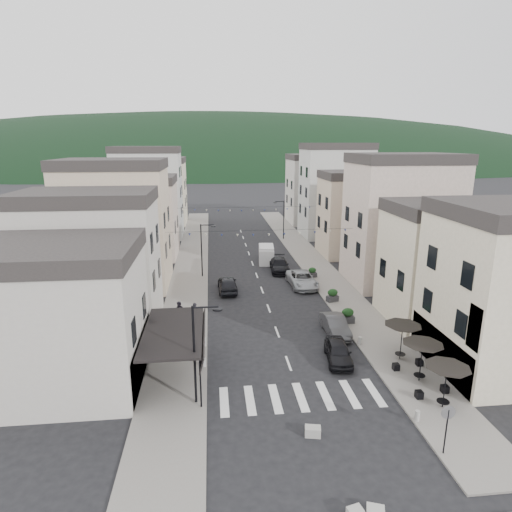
{
  "coord_description": "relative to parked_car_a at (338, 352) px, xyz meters",
  "views": [
    {
      "loc": [
        -4.97,
        -19.81,
        14.52
      ],
      "look_at": [
        -0.57,
        21.41,
        3.5
      ],
      "focal_mm": 30.0,
      "sensor_mm": 36.0,
      "label": 1
    }
  ],
  "objects": [
    {
      "name": "streetlamp_left_near",
      "position": [
        -9.26,
        -4.0,
        3.01
      ],
      "size": [
        1.7,
        0.56,
        6.0
      ],
      "color": "black",
      "rests_on": "ground"
    },
    {
      "name": "planter_la",
      "position": [
        -9.89,
        4.01,
        -0.04
      ],
      "size": [
        1.09,
        0.87,
        1.08
      ],
      "rotation": [
        0.0,
        0.0,
        -0.41
      ],
      "color": "#28282B",
      "rests_on": "sidewalk_left"
    },
    {
      "name": "planter_ra",
      "position": [
        2.56,
        5.93,
        0.05
      ],
      "size": [
        1.13,
        0.63,
        1.27
      ],
      "rotation": [
        0.0,
        0.0,
        -0.0
      ],
      "color": "#2C2C2F",
      "rests_on": "sidewalk_right"
    },
    {
      "name": "parked_car_a",
      "position": [
        0.0,
        0.0,
        0.0
      ],
      "size": [
        2.12,
        4.2,
        1.37
      ],
      "primitive_type": "imported",
      "rotation": [
        0.0,
        0.0,
        -0.13
      ],
      "color": "black",
      "rests_on": "ground"
    },
    {
      "name": "boutique_building",
      "position": [
        -18.94,
        -1.0,
        3.31
      ],
      "size": [
        12.0,
        8.0,
        8.0
      ],
      "primitive_type": "cube",
      "color": "#AFA9A1",
      "rests_on": "ground"
    },
    {
      "name": "parked_car_c",
      "position": [
        0.84,
        15.72,
        0.09
      ],
      "size": [
        2.75,
        5.63,
        1.54
      ],
      "primitive_type": "imported",
      "rotation": [
        0.0,
        0.0,
        0.03
      ],
      "color": "#9B9FA4",
      "rests_on": "ground"
    },
    {
      "name": "concrete_block_c",
      "position": [
        -2.18,
        -12.5,
        -0.49
      ],
      "size": [
        0.83,
        0.71,
        0.4
      ],
      "primitive_type": "cube",
      "rotation": [
        0.0,
        0.0,
        -0.34
      ],
      "color": "#A2A09A",
      "rests_on": "ground"
    },
    {
      "name": "sidewalk_left",
      "position": [
        -10.94,
        26.0,
        -0.63
      ],
      "size": [
        4.0,
        76.0,
        0.12
      ],
      "primitive_type": "cube",
      "color": "slate",
      "rests_on": "ground"
    },
    {
      "name": "planter_rc",
      "position": [
        2.56,
        18.4,
        -0.03
      ],
      "size": [
        1.06,
        0.7,
        1.09
      ],
      "rotation": [
        0.0,
        0.0,
        0.17
      ],
      "color": "#2A2B2D",
      "rests_on": "sidewalk_right"
    },
    {
      "name": "streetlamp_left_far",
      "position": [
        -9.26,
        20.0,
        3.01
      ],
      "size": [
        1.7,
        0.56,
        6.0
      ],
      "color": "black",
      "rests_on": "ground"
    },
    {
      "name": "ground",
      "position": [
        -3.44,
        -6.0,
        -0.69
      ],
      "size": [
        700.0,
        700.0,
        0.0
      ],
      "primitive_type": "plane",
      "color": "black",
      "rests_on": "ground"
    },
    {
      "name": "parked_car_b",
      "position": [
        1.03,
        4.19,
        0.02
      ],
      "size": [
        1.5,
        4.3,
        1.42
      ],
      "primitive_type": "imported",
      "rotation": [
        0.0,
        0.0,
        -0.0
      ],
      "color": "#38383B",
      "rests_on": "ground"
    },
    {
      "name": "parked_car_d",
      "position": [
        -0.64,
        21.32,
        0.05
      ],
      "size": [
        2.38,
        5.2,
        1.48
      ],
      "primitive_type": "imported",
      "rotation": [
        0.0,
        0.0,
        -0.06
      ],
      "color": "black",
      "rests_on": "ground"
    },
    {
      "name": "buildings_row_right",
      "position": [
        11.06,
        30.59,
        5.63
      ],
      "size": [
        10.2,
        54.16,
        14.5
      ],
      "color": "beige",
      "rests_on": "ground"
    },
    {
      "name": "delivery_van",
      "position": [
        -1.65,
        25.51,
        0.39
      ],
      "size": [
        2.28,
        4.73,
        2.18
      ],
      "rotation": [
        0.0,
        0.0,
        -0.11
      ],
      "color": "silver",
      "rests_on": "ground"
    },
    {
      "name": "pedestrian_a",
      "position": [
        -9.89,
        6.8,
        0.37
      ],
      "size": [
        0.72,
        0.51,
        1.88
      ],
      "primitive_type": "imported",
      "rotation": [
        0.0,
        0.0,
        0.09
      ],
      "color": "black",
      "rests_on": "sidewalk_left"
    },
    {
      "name": "buildings_row_left",
      "position": [
        -17.94,
        31.75,
        5.44
      ],
      "size": [
        10.2,
        54.16,
        14.0
      ],
      "color": "#AFA9A1",
      "rests_on": "ground"
    },
    {
      "name": "boutique_awning",
      "position": [
        -10.69,
        -1.0,
        2.43
      ],
      "size": [
        3.77,
        7.5,
        3.28
      ],
      "color": "black",
      "rests_on": "ground"
    },
    {
      "name": "parked_car_e",
      "position": [
        -6.94,
        14.99,
        0.1
      ],
      "size": [
        1.97,
        4.63,
        1.56
      ],
      "primitive_type": "imported",
      "rotation": [
        0.0,
        0.0,
        3.17
      ],
      "color": "black",
      "rests_on": "ground"
    },
    {
      "name": "planter_lb",
      "position": [
        -10.35,
        6.09,
        -0.08
      ],
      "size": [
        0.93,
        0.56,
        1.0
      ],
      "rotation": [
        0.0,
        0.0,
        -0.08
      ],
      "color": "#2A2A2C",
      "rests_on": "sidewalk_left"
    },
    {
      "name": "bunting_far",
      "position": [
        -3.44,
        32.0,
        4.97
      ],
      "size": [
        19.0,
        0.28,
        0.62
      ],
      "color": "black",
      "rests_on": "ground"
    },
    {
      "name": "concrete_block_a",
      "position": [
        -3.53,
        -7.44,
        -0.44
      ],
      "size": [
        0.88,
        0.65,
        0.5
      ],
      "primitive_type": "cube",
      "rotation": [
        0.0,
        0.0,
        -0.2
      ],
      "color": "#97958F",
      "rests_on": "ground"
    },
    {
      "name": "planter_rb",
      "position": [
        2.7,
        10.86,
        0.02
      ],
      "size": [
        1.22,
        0.91,
        1.21
      ],
      "rotation": [
        0.0,
        0.0,
        0.33
      ],
      "color": "#2E2D30",
      "rests_on": "sidewalk_right"
    },
    {
      "name": "bollards",
      "position": [
        -3.44,
        -0.5,
        -0.27
      ],
      "size": [
        11.66,
        10.26,
        0.6
      ],
      "color": "gray",
      "rests_on": "ground"
    },
    {
      "name": "streetlamp_right_far",
      "position": [
        2.38,
        38.0,
        3.01
      ],
      "size": [
        1.7,
        0.56,
        6.0
      ],
      "color": "black",
      "rests_on": "ground"
    },
    {
      "name": "traffic_sign",
      "position": [
        2.36,
        -9.5,
        1.24
      ],
      "size": [
        0.7,
        0.07,
        2.7
      ],
      "color": "black",
      "rests_on": "ground"
    },
    {
      "name": "pedestrian_b",
      "position": [
        -11.21,
        7.59,
        0.3
      ],
      "size": [
        1.07,
        1.03,
        1.74
      ],
      "primitive_type": "imported",
      "rotation": [
        0.0,
        0.0,
        -0.64
      ],
      "color": "black",
      "rests_on": "sidewalk_left"
    },
    {
      "name": "cafe_terrace",
      "position": [
        4.26,
        -3.2,
        1.67
      ],
      "size": [
        2.5,
        8.1,
        2.53
      ],
      "color": "black",
      "rests_on": "ground"
    },
    {
      "name": "sidewalk_right",
      "position": [
        4.06,
        26.0,
        -0.63
      ],
      "size": [
        4.0,
        76.0,
        0.12
      ],
      "primitive_type": "cube",
      "color": "slate",
      "rests_on": "ground"
    },
    {
      "name": "hill_backdrop",
      "position": [
        -3.44,
        294.0,
        -0.69
      ],
      "size": [
        640.0,
        360.0,
        70.0
      ],
      "primitive_type": "ellipsoid",
      "color": "black",
      "rests_on": "ground"
    },
    {
      "name": "bunting_near",
      "position": [
        -3.44,
        16.0,
        4.97
      ],
      "size": [
        19.0,
        0.28,
        0.62
      ],
      "color": "black",
      "rests_on": "ground"
    }
  ]
}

